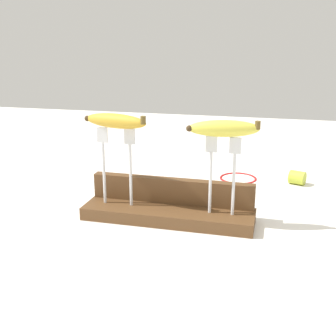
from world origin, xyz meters
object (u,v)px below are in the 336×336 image
(fork_stand_left, at_px, (116,160))
(banana_raised_left, at_px, (115,121))
(banana_raised_right, at_px, (224,129))
(banana_chunk_near, at_px, (297,178))
(fork_stand_right, at_px, (222,169))
(wire_coil, at_px, (238,177))

(fork_stand_left, xyz_separation_m, banana_raised_left, (-0.00, 0.00, 0.09))
(banana_raised_left, xyz_separation_m, banana_raised_right, (0.25, -0.00, -0.01))
(banana_chunk_near, bearing_deg, fork_stand_right, -116.31)
(fork_stand_right, bearing_deg, banana_raised_left, 180.00)
(banana_chunk_near, bearing_deg, banana_raised_right, -116.32)
(banana_chunk_near, distance_m, wire_coil, 0.18)
(fork_stand_right, xyz_separation_m, banana_raised_left, (-0.25, 0.00, 0.10))
(fork_stand_left, distance_m, banana_raised_right, 0.27)
(fork_stand_right, distance_m, banana_raised_right, 0.09)
(fork_stand_left, relative_size, banana_raised_right, 1.16)
(fork_stand_left, height_order, fork_stand_right, fork_stand_left)
(fork_stand_right, bearing_deg, wire_coil, 89.19)
(banana_raised_right, bearing_deg, fork_stand_right, 11.11)
(banana_raised_left, height_order, wire_coil, banana_raised_left)
(fork_stand_left, relative_size, banana_raised_left, 1.11)
(wire_coil, bearing_deg, banana_raised_right, -90.82)
(fork_stand_left, xyz_separation_m, fork_stand_right, (0.25, -0.00, -0.00))
(fork_stand_left, height_order, banana_raised_right, banana_raised_right)
(fork_stand_left, distance_m, banana_raised_left, 0.09)
(fork_stand_right, distance_m, banana_raised_left, 0.27)
(banana_raised_left, bearing_deg, fork_stand_right, -0.00)
(fork_stand_right, height_order, wire_coil, fork_stand_right)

